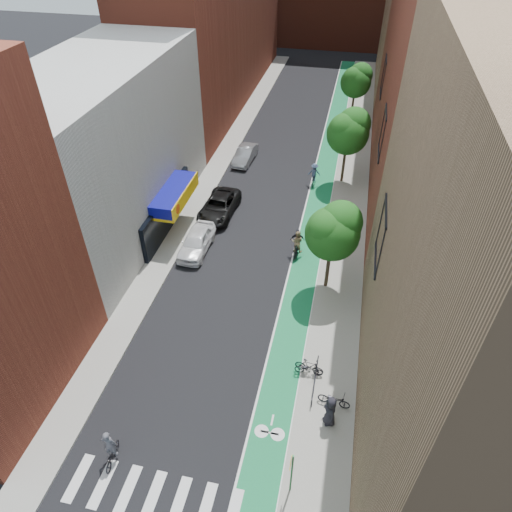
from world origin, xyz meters
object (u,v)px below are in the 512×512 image
Objects in this scene: parked_car_black at (219,206)px; cyclist_lane_near at (297,246)px; cyclist_lane_mid at (297,245)px; cyclist_lead at (111,451)px; pedestrian at (330,411)px; parked_car_silver at (245,155)px; parked_car_white at (196,241)px; cyclist_lane_far at (314,175)px.

cyclist_lane_near reaches higher than parked_car_black.
cyclist_lead is at bearing 65.27° from cyclist_lane_mid.
pedestrian reaches higher than parked_car_black.
cyclist_lead is 17.75m from cyclist_lane_near.
cyclist_lane_mid reaches higher than parked_car_silver.
cyclist_lead is at bearing -90.37° from pedestrian.
parked_car_black is 2.81× the size of pedestrian.
parked_car_silver is (0.22, 14.03, -0.07)m from parked_car_white.
cyclist_lane_mid is at bearing 172.35° from pedestrian.
cyclist_lead is 10.36m from pedestrian.
pedestrian is at bearing 97.22° from cyclist_lane_far.
cyclist_lead is at bearing -85.16° from parked_car_black.
parked_car_black is 2.65× the size of cyclist_lane_far.
cyclist_lane_mid is at bearing -57.98° from parked_car_silver.
cyclist_lane_mid reaches higher than cyclist_lane_far.
parked_car_white is at bearing 11.20° from cyclist_lane_near.
cyclist_lead reaches higher than cyclist_lane_mid.
parked_car_silver is 2.06× the size of cyclist_lane_mid.
pedestrian is at bearing -164.18° from cyclist_lead.
parked_car_black is 19.61m from pedestrian.
parked_car_silver is 2.12× the size of cyclist_lane_far.
parked_car_white reaches higher than parked_car_silver.
cyclist_lane_far is at bearing 58.32° from parked_car_white.
parked_car_black is 1.25× the size of parked_car_silver.
parked_car_silver is at bearing -95.02° from cyclist_lead.
cyclist_lead is (0.89, -29.76, 0.05)m from parked_car_silver.
cyclist_lane_far is (0.00, 10.19, 0.05)m from cyclist_lane_near.
cyclist_lane_near is (7.14, 0.96, 0.08)m from parked_car_white.
cyclist_lead is at bearing -85.04° from parked_car_white.
cyclist_lane_near is at bearing 88.45° from cyclist_lane_far.
pedestrian is at bearing 100.18° from cyclist_lane_mid.
cyclist_lead is 1.04× the size of cyclist_lane_near.
cyclist_lane_far is (6.85, 6.28, 0.17)m from parked_car_black.
cyclist_lane_far is (6.92, -2.88, 0.21)m from parked_car_silver.
parked_car_black is at bearing -94.46° from cyclist_lead.
parked_car_white is at bearing 55.84° from cyclist_lane_far.
cyclist_lead is 1.13× the size of pedestrian.
parked_car_black is at bearing -33.45° from cyclist_lane_mid.
parked_car_black is at bearing -26.16° from cyclist_lane_near.
parked_car_white is 2.13× the size of cyclist_lead.
cyclist_lane_near is 1.09× the size of pedestrian.
parked_car_silver is at bearing -66.81° from cyclist_lane_mid.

